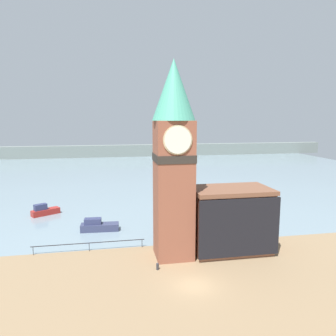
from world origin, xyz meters
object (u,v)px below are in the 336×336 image
Objects in this scene: boat_far at (44,211)px; pier_building at (231,219)px; clock_tower at (174,155)px; mooring_bollard_near at (158,266)px; boat_near at (98,226)px.

pier_building is at bearing -69.07° from boat_far.
clock_tower is 29.74m from boat_far.
clock_tower is 12.47m from mooring_bollard_near.
boat_near is 7.15× the size of mooring_bollard_near.
mooring_bollard_near is (-9.74, -3.57, -3.59)m from pier_building.
clock_tower reaches higher than boat_near.
pier_building is 12.51× the size of mooring_bollard_near.
clock_tower is at bearing -177.78° from pier_building.
pier_building is at bearing -29.07° from boat_near.
clock_tower reaches higher than mooring_bollard_near.
mooring_bollard_near is at bearing -87.08° from boat_far.
boat_near is at bearing 130.37° from clock_tower.
boat_near is 13.42m from boat_far.
mooring_bollard_near is (6.64, -13.98, -0.29)m from boat_near.
clock_tower is 18.13m from boat_near.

